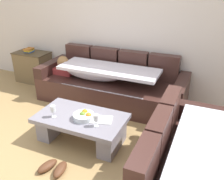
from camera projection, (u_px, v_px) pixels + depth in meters
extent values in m
plane|color=#A88652|center=(47.00, 152.00, 3.20)|extent=(14.00, 14.00, 0.00)
cube|color=silver|center=(113.00, 21.00, 4.41)|extent=(9.00, 0.10, 2.70)
cube|color=#432721|center=(111.00, 92.00, 4.37)|extent=(2.58, 0.92, 0.42)
cube|color=#432721|center=(80.00, 56.00, 4.79)|extent=(0.52, 0.16, 0.46)
cube|color=#432721|center=(105.00, 60.00, 4.60)|extent=(0.52, 0.16, 0.46)
cube|color=#432721|center=(133.00, 64.00, 4.40)|extent=(0.52, 0.16, 0.46)
cube|color=#432721|center=(164.00, 68.00, 4.20)|extent=(0.52, 0.16, 0.46)
cube|color=#361F1A|center=(53.00, 66.00, 4.67)|extent=(0.18, 0.92, 0.20)
cube|color=#361F1A|center=(181.00, 87.00, 3.80)|extent=(0.18, 0.92, 0.20)
cube|color=#B23838|center=(65.00, 71.00, 4.58)|extent=(0.36, 0.28, 0.11)
sphere|color=#936B4C|center=(63.00, 63.00, 4.48)|extent=(0.21, 0.21, 0.21)
sphere|color=#9E7042|center=(63.00, 61.00, 4.47)|extent=(0.20, 0.20, 0.20)
ellipsoid|color=silver|center=(93.00, 72.00, 4.29)|extent=(1.10, 0.44, 0.28)
cube|color=silver|center=(109.00, 69.00, 4.12)|extent=(1.70, 0.60, 0.05)
cube|color=silver|center=(100.00, 101.00, 3.99)|extent=(1.44, 0.04, 0.38)
cube|color=#432721|center=(143.00, 172.00, 1.98)|extent=(0.16, 0.50, 0.46)
cube|color=#432721|center=(158.00, 136.00, 2.42)|extent=(0.16, 0.50, 0.46)
cube|color=#432721|center=(169.00, 112.00, 2.86)|extent=(0.16, 0.50, 0.46)
cube|color=#361F1A|center=(204.00, 114.00, 3.07)|extent=(0.92, 0.18, 0.20)
ellipsoid|color=silver|center=(203.00, 155.00, 2.30)|extent=(0.44, 1.03, 0.28)
cube|color=silver|center=(207.00, 147.00, 2.25)|extent=(0.60, 1.46, 0.05)
cube|color=gray|center=(81.00, 118.00, 3.29)|extent=(1.20, 0.68, 0.06)
cube|color=gray|center=(54.00, 123.00, 3.54)|extent=(0.20, 0.54, 0.32)
cube|color=gray|center=(112.00, 138.00, 3.21)|extent=(0.20, 0.54, 0.32)
cylinder|color=silver|center=(84.00, 116.00, 3.21)|extent=(0.28, 0.28, 0.07)
sphere|color=olive|center=(83.00, 115.00, 3.20)|extent=(0.08, 0.08, 0.08)
sphere|color=orange|center=(85.00, 112.00, 3.26)|extent=(0.08, 0.08, 0.08)
sphere|color=orange|center=(89.00, 116.00, 3.18)|extent=(0.08, 0.08, 0.08)
cylinder|color=silver|center=(54.00, 117.00, 3.26)|extent=(0.06, 0.06, 0.01)
cylinder|color=silver|center=(54.00, 114.00, 3.25)|extent=(0.01, 0.01, 0.07)
cylinder|color=silver|center=(53.00, 109.00, 3.21)|extent=(0.07, 0.07, 0.08)
cylinder|color=silver|center=(96.00, 126.00, 3.06)|extent=(0.06, 0.06, 0.01)
cylinder|color=silver|center=(96.00, 123.00, 3.05)|extent=(0.01, 0.01, 0.07)
cylinder|color=silver|center=(96.00, 118.00, 3.01)|extent=(0.07, 0.07, 0.08)
cube|color=white|center=(101.00, 120.00, 3.19)|extent=(0.33, 0.28, 0.01)
cube|color=brown|center=(33.00, 67.00, 5.22)|extent=(0.70, 0.42, 0.62)
cube|color=#4F3F29|center=(31.00, 53.00, 5.08)|extent=(0.72, 0.44, 0.02)
cube|color=#2D569E|center=(29.00, 52.00, 5.10)|extent=(0.17, 0.19, 0.02)
cube|color=gold|center=(29.00, 50.00, 5.08)|extent=(0.15, 0.21, 0.04)
cube|color=#B76623|center=(29.00, 49.00, 5.07)|extent=(0.15, 0.20, 0.02)
ellipsoid|color=#59331E|center=(47.00, 166.00, 2.90)|extent=(0.19, 0.29, 0.09)
ellipsoid|color=#59331E|center=(60.00, 169.00, 2.85)|extent=(0.16, 0.29, 0.09)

